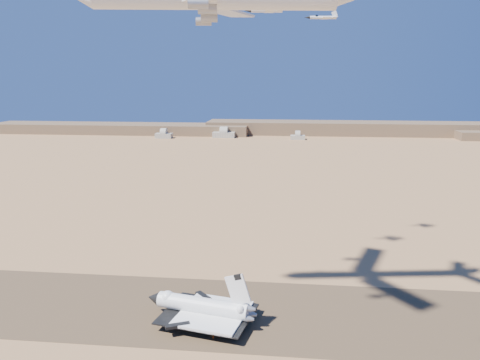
# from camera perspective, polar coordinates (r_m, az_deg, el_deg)

# --- Properties ---
(ground) EXTENTS (1200.00, 1200.00, 0.00)m
(ground) POSITION_cam_1_polar(r_m,az_deg,el_deg) (168.92, -5.06, -15.50)
(ground) COLOR #A6754A
(ground) RESTS_ON ground
(runway) EXTENTS (600.00, 50.00, 0.06)m
(runway) POSITION_cam_1_polar(r_m,az_deg,el_deg) (168.91, -5.07, -15.49)
(runway) COLOR brown
(runway) RESTS_ON ground
(ridgeline) EXTENTS (960.00, 90.00, 18.00)m
(ridgeline) POSITION_cam_1_polar(r_m,az_deg,el_deg) (678.43, 9.14, 6.07)
(ridgeline) COLOR brown
(ridgeline) RESTS_ON ground
(hangars) EXTENTS (200.50, 29.50, 30.00)m
(hangars) POSITION_cam_1_polar(r_m,az_deg,el_deg) (636.29, -2.41, 5.57)
(hangars) COLOR #A29F8F
(hangars) RESTS_ON ground
(shuttle) EXTENTS (37.91, 28.35, 18.69)m
(shuttle) POSITION_cam_1_polar(r_m,az_deg,el_deg) (159.46, -4.68, -15.23)
(shuttle) COLOR white
(shuttle) RESTS_ON runway
(crew_a) EXTENTS (0.49, 0.64, 1.59)m
(crew_a) POSITION_cam_1_polar(r_m,az_deg,el_deg) (151.79, -3.28, -18.53)
(crew_a) COLOR #C5480B
(crew_a) RESTS_ON runway
(crew_b) EXTENTS (0.83, 0.85, 1.56)m
(crew_b) POSITION_cam_1_polar(r_m,az_deg,el_deg) (151.99, -1.00, -18.48)
(crew_b) COLOR #C5480B
(crew_b) RESTS_ON runway
(crew_c) EXTENTS (1.05, 1.01, 1.64)m
(crew_c) POSITION_cam_1_polar(r_m,az_deg,el_deg) (152.67, -2.64, -18.32)
(crew_c) COLOR #C5480B
(crew_c) RESTS_ON runway
(chase_jet_d) EXTENTS (14.83, 8.17, 3.70)m
(chase_jet_d) POSITION_cam_1_polar(r_m,az_deg,el_deg) (185.96, 3.17, 19.93)
(chase_jet_d) COLOR silver
(chase_jet_e) EXTENTS (14.00, 7.72, 3.49)m
(chase_jet_e) POSITION_cam_1_polar(r_m,az_deg,el_deg) (209.50, 10.00, 18.94)
(chase_jet_e) COLOR silver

